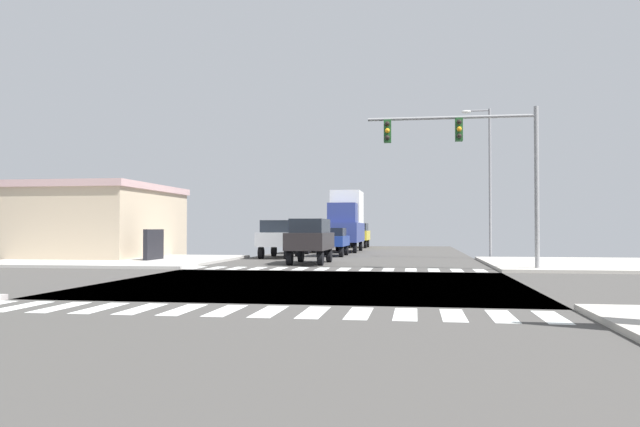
{
  "coord_description": "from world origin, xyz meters",
  "views": [
    {
      "loc": [
        3.47,
        -20.9,
        1.84
      ],
      "look_at": [
        -0.24,
        3.41,
        2.43
      ],
      "focal_mm": 35.22,
      "sensor_mm": 36.0,
      "label": 1
    }
  ],
  "objects": [
    {
      "name": "traffic_signal_mast",
      "position": [
        5.89,
        7.29,
        5.31
      ],
      "size": [
        7.41,
        0.55,
        7.16
      ],
      "color": "gray",
      "rests_on": "ground"
    },
    {
      "name": "ground",
      "position": [
        0.0,
        0.0,
        -0.03
      ],
      "size": [
        90.0,
        90.0,
        0.05
      ],
      "color": "#44413E"
    },
    {
      "name": "crosswalk_far",
      "position": [
        -0.25,
        7.3,
        0.0
      ],
      "size": [
        13.5,
        2.0,
        0.01
      ],
      "color": "white",
      "rests_on": "ground"
    },
    {
      "name": "sedan_crossing_1",
      "position": [
        -2.0,
        20.67,
        1.12
      ],
      "size": [
        1.8,
        4.3,
        1.88
      ],
      "rotation": [
        0.0,
        0.0,
        3.14
      ],
      "color": "black",
      "rests_on": "ground"
    },
    {
      "name": "bank_building",
      "position": [
        -18.26,
        15.65,
        2.28
      ],
      "size": [
        13.86,
        10.28,
        4.54
      ],
      "color": "#C0AB8D",
      "rests_on": "ground"
    },
    {
      "name": "pickup_leading_2",
      "position": [
        -5.0,
        17.67,
        1.29
      ],
      "size": [
        2.0,
        5.1,
        2.35
      ],
      "rotation": [
        0.0,
        0.0,
        3.14
      ],
      "color": "black",
      "rests_on": "ground"
    },
    {
      "name": "street_lamp",
      "position": [
        7.75,
        18.41,
        5.4
      ],
      "size": [
        1.78,
        0.32,
        9.18
      ],
      "color": "gray",
      "rests_on": "ground"
    },
    {
      "name": "sedan_middle_2",
      "position": [
        -5.0,
        25.08,
        1.12
      ],
      "size": [
        1.8,
        4.3,
        1.88
      ],
      "rotation": [
        0.0,
        0.0,
        3.14
      ],
      "color": "black",
      "rests_on": "ground"
    },
    {
      "name": "crosswalk_near",
      "position": [
        -0.25,
        -7.3,
        0.0
      ],
      "size": [
        13.5,
        2.0,
        0.01
      ],
      "color": "white",
      "rests_on": "ground"
    },
    {
      "name": "sidewalk_corner_ne",
      "position": [
        13.0,
        12.0,
        0.07
      ],
      "size": [
        12.0,
        12.0,
        0.14
      ],
      "color": "#B2ADA3",
      "rests_on": "ground"
    },
    {
      "name": "suv_nearside_1",
      "position": [
        -2.0,
        11.5,
        1.39
      ],
      "size": [
        1.96,
        4.6,
        2.34
      ],
      "rotation": [
        0.0,
        0.0,
        3.14
      ],
      "color": "black",
      "rests_on": "ground"
    },
    {
      "name": "suv_queued_2",
      "position": [
        -2.0,
        39.36,
        1.39
      ],
      "size": [
        1.96,
        4.6,
        2.34
      ],
      "rotation": [
        0.0,
        0.0,
        3.14
      ],
      "color": "black",
      "rests_on": "ground"
    },
    {
      "name": "sidewalk_corner_nw",
      "position": [
        -13.0,
        12.0,
        0.07
      ],
      "size": [
        12.0,
        12.0,
        0.14
      ],
      "color": "#B4B0AA",
      "rests_on": "ground"
    },
    {
      "name": "pickup_farside_1",
      "position": [
        -5.0,
        30.85,
        1.29
      ],
      "size": [
        2.0,
        5.1,
        2.35
      ],
      "rotation": [
        0.0,
        0.0,
        3.14
      ],
      "color": "black",
      "rests_on": "ground"
    },
    {
      "name": "box_truck_trailing_1",
      "position": [
        -2.0,
        28.61,
        2.56
      ],
      "size": [
        2.4,
        7.2,
        4.85
      ],
      "rotation": [
        0.0,
        0.0,
        3.14
      ],
      "color": "black",
      "rests_on": "ground"
    }
  ]
}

